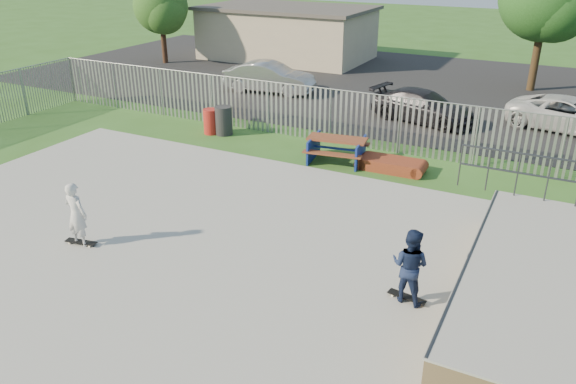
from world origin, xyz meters
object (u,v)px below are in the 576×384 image
at_px(trash_bin_grey, 224,121).
at_px(tree_left, 161,6).
at_px(trash_bin_red, 211,121).
at_px(car_dark, 423,106).
at_px(car_silver, 270,77).
at_px(car_white, 570,115).
at_px(funbox, 391,165).
at_px(skater_navy, 410,266).
at_px(skater_white, 76,214).
at_px(picnic_table, 337,149).

xyz_separation_m(trash_bin_grey, tree_left, (-10.99, 10.21, 2.80)).
relative_size(trash_bin_red, car_dark, 0.22).
xyz_separation_m(car_silver, car_white, (13.45, -0.06, -0.09)).
distance_m(funbox, car_silver, 11.23).
bearing_deg(trash_bin_red, trash_bin_grey, 14.59).
xyz_separation_m(trash_bin_red, car_white, (12.31, 6.68, 0.18)).
bearing_deg(trash_bin_grey, trash_bin_red, -165.41).
relative_size(funbox, car_dark, 0.43).
height_order(skater_navy, skater_white, same).
height_order(car_silver, skater_navy, skater_navy).
xyz_separation_m(trash_bin_red, tree_left, (-10.48, 10.34, 2.87)).
height_order(trash_bin_red, car_dark, car_dark).
bearing_deg(car_white, tree_left, 92.38).
height_order(car_white, skater_white, skater_white).
relative_size(trash_bin_red, trash_bin_grey, 0.88).
bearing_deg(skater_white, picnic_table, -111.40).
bearing_deg(trash_bin_grey, funbox, -5.37).
bearing_deg(funbox, car_silver, 138.54).
xyz_separation_m(car_white, skater_navy, (-2.31, -14.30, 0.28)).
distance_m(funbox, skater_white, 9.88).
relative_size(funbox, car_white, 0.41).
relative_size(car_white, skater_white, 2.90).
bearing_deg(car_dark, picnic_table, 179.66).
bearing_deg(car_silver, skater_navy, -148.97).
bearing_deg(tree_left, skater_white, -56.38).
distance_m(picnic_table, trash_bin_grey, 5.06).
distance_m(car_silver, car_white, 13.45).
xyz_separation_m(car_silver, tree_left, (-9.35, 3.60, 2.59)).
xyz_separation_m(funbox, car_white, (4.89, 7.20, 0.48)).
distance_m(tree_left, skater_white, 23.31).
xyz_separation_m(picnic_table, skater_navy, (4.50, -7.04, 0.53)).
bearing_deg(funbox, car_white, 54.68).
relative_size(picnic_table, trash_bin_grey, 1.98).
distance_m(car_silver, skater_navy, 18.18).
distance_m(trash_bin_grey, tree_left, 15.25).
distance_m(car_white, skater_navy, 14.49).
bearing_deg(trash_bin_red, picnic_table, -6.02).
bearing_deg(car_dark, car_silver, 92.57).
distance_m(car_dark, skater_white, 14.96).
bearing_deg(skater_navy, car_dark, -67.95).
bearing_deg(car_dark, funbox, -161.91).
height_order(picnic_table, tree_left, tree_left).
bearing_deg(funbox, picnic_table, -179.28).
xyz_separation_m(picnic_table, trash_bin_grey, (-5.00, 0.71, 0.13)).
bearing_deg(skater_white, tree_left, -57.20).
relative_size(picnic_table, skater_white, 1.36).
distance_m(trash_bin_red, trash_bin_grey, 0.52).
bearing_deg(tree_left, skater_navy, -41.24).
height_order(trash_bin_red, car_white, car_white).
distance_m(funbox, car_dark, 5.84).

